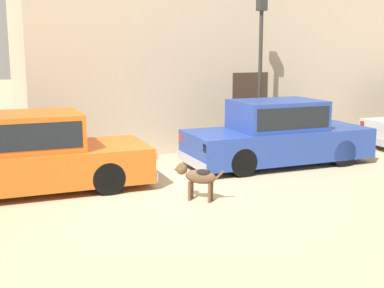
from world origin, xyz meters
The scene contains 6 objects.
ground_plane centered at (0.00, 0.00, 0.00)m, with size 80.00×80.00×0.00m, color tan.
parked_sedan_nearest centered at (-2.52, 1.26, 0.75)m, with size 4.83×1.92×1.54m.
parked_sedan_second centered at (3.21, 1.33, 0.76)m, with size 4.62×1.79×1.55m.
apartment_block centered at (6.21, 6.27, 4.20)m, with size 16.94×5.55×8.40m.
stray_dog_spotted centered at (0.26, -0.58, 0.46)m, with size 0.78×0.74×0.71m.
street_lamp centered at (3.53, 2.75, 2.53)m, with size 0.22×0.22×3.98m.
Camera 1 is at (-3.32, -8.70, 2.74)m, focal length 46.90 mm.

